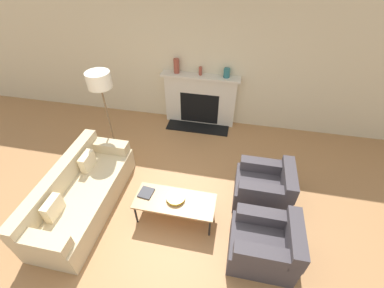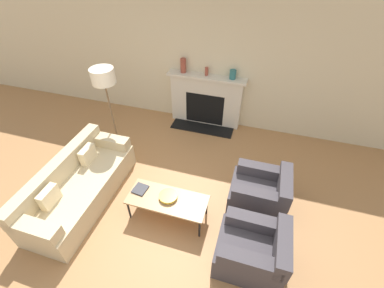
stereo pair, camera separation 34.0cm
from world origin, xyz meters
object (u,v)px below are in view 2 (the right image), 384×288
object	(u,v)px
coffee_table	(167,200)
bowl	(168,196)
armchair_far	(260,193)
floor_lamp	(105,86)
fireplace	(206,101)
book	(140,189)
mantel_vase_center_right	(233,74)
mantel_vase_left	(183,65)
couch	(79,186)
mantel_vase_center_left	(207,71)
armchair_near	(253,251)

from	to	relation	value
coffee_table	bowl	bearing A→B (deg)	76.83
armchair_far	floor_lamp	bearing A→B (deg)	-101.60
fireplace	book	size ratio (longest dim) A/B	7.08
floor_lamp	bowl	bearing A→B (deg)	-37.26
coffee_table	book	size ratio (longest dim) A/B	5.11
bowl	book	size ratio (longest dim) A/B	1.19
armchair_far	floor_lamp	xyz separation A→B (m)	(-2.89, 0.59, 1.16)
mantel_vase_center_right	armchair_far	bearing A→B (deg)	-66.54
floor_lamp	mantel_vase_left	size ratio (longest dim) A/B	5.88
coffee_table	couch	bearing A→B (deg)	-176.53
armchair_far	mantel_vase_left	size ratio (longest dim) A/B	2.90
couch	armchair_far	size ratio (longest dim) A/B	2.41
fireplace	couch	xyz separation A→B (m)	(-1.43, -2.77, -0.28)
armchair_far	mantel_vase_center_left	size ratio (longest dim) A/B	5.03
floor_lamp	mantel_vase_center_left	xyz separation A→B (m)	(1.44, 1.49, -0.20)
couch	bowl	world-z (taller)	couch
bowl	coffee_table	bearing A→B (deg)	-103.17
mantel_vase_left	armchair_far	bearing A→B (deg)	-46.69
book	mantel_vase_center_right	distance (m)	2.93
floor_lamp	mantel_vase_center_left	distance (m)	2.08
armchair_near	bowl	bearing A→B (deg)	-107.23
coffee_table	mantel_vase_center_left	xyz separation A→B (m)	(-0.11, 2.69, 0.89)
fireplace	mantel_vase_center_right	size ratio (longest dim) A/B	9.03
book	floor_lamp	xyz separation A→B (m)	(-1.07, 1.16, 1.04)
book	mantel_vase_left	bearing A→B (deg)	99.86
couch	mantel_vase_center_right	xyz separation A→B (m)	(1.97, 2.79, 0.98)
armchair_near	floor_lamp	distance (m)	3.49
floor_lamp	mantel_vase_center_right	bearing A→B (deg)	36.87
mantel_vase_center_left	floor_lamp	bearing A→B (deg)	-133.99
armchair_near	coffee_table	world-z (taller)	armchair_near
couch	mantel_vase_left	world-z (taller)	mantel_vase_left
bowl	book	bearing A→B (deg)	177.87
couch	book	size ratio (longest dim) A/B	8.85
book	fireplace	bearing A→B (deg)	88.56
fireplace	mantel_vase_left	world-z (taller)	mantel_vase_left
book	mantel_vase_center_right	bearing A→B (deg)	77.70
couch	armchair_near	distance (m)	2.89
armchair_near	mantel_vase_left	distance (m)	3.79
coffee_table	mantel_vase_left	xyz separation A→B (m)	(-0.62, 2.69, 0.95)
couch	armchair_near	size ratio (longest dim) A/B	2.41
couch	coffee_table	bearing A→B (deg)	-86.53
fireplace	coffee_table	bearing A→B (deg)	-88.00
fireplace	floor_lamp	size ratio (longest dim) A/B	0.95
couch	mantel_vase_center_right	size ratio (longest dim) A/B	11.28
couch	mantel_vase_center_left	distance (m)	3.28
book	mantel_vase_center_left	size ratio (longest dim) A/B	1.37
bowl	mantel_vase_center_right	distance (m)	2.82
bowl	armchair_far	bearing A→B (deg)	23.66
armchair_far	mantel_vase_left	distance (m)	3.04
coffee_table	armchair_near	bearing A→B (deg)	-15.99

